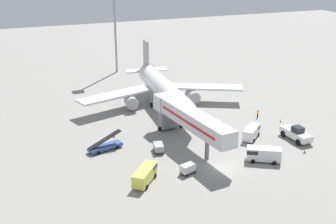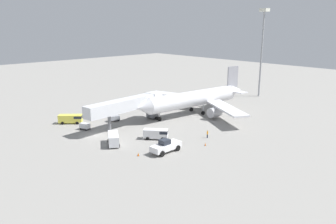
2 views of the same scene
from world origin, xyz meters
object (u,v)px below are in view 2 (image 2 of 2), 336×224
pushback_tug (166,146)px  service_van_far_right (71,118)px  airplane_at_gate (196,99)px  service_van_rear_left (113,138)px  service_van_outer_right (156,133)px  safety_cone_charlie (129,110)px  safety_cone_bravo (138,154)px  jet_bridge (129,105)px  baggage_cart_far_left (114,118)px  apron_light_mast (263,37)px  baggage_cart_mid_left (85,126)px  safety_cone_alpha (205,144)px  ground_crew_worker_foreground (207,134)px  belt_loader_truck (110,110)px

pushback_tug → service_van_far_right: (-29.47, -3.88, 0.05)m
pushback_tug → airplane_at_gate: bearing=121.1°
service_van_far_right → service_van_rear_left: size_ratio=0.98×
service_van_outer_right → safety_cone_charlie: bearing=156.6°
safety_cone_bravo → jet_bridge: bearing=147.5°
jet_bridge → safety_cone_charlie: size_ratio=31.54×
baggage_cart_far_left → apron_light_mast: 55.94m
service_van_far_right → baggage_cart_mid_left: (6.67, -0.12, -0.40)m
safety_cone_alpha → jet_bridge: bearing=-173.0°
service_van_rear_left → safety_cone_bravo: bearing=-1.1°
baggage_cart_far_left → ground_crew_worker_foreground: ground_crew_worker_foreground is taller
ground_crew_worker_foreground → apron_light_mast: 51.13m
ground_crew_worker_foreground → service_van_far_right: bearing=-151.8°
jet_bridge → service_van_far_right: (-11.01, -9.36, -3.74)m
belt_loader_truck → apron_light_mast: 54.03m
ground_crew_worker_foreground → safety_cone_charlie: bearing=177.3°
baggage_cart_mid_left → safety_cone_charlie: bearing=110.3°
service_van_rear_left → safety_cone_charlie: 26.29m
service_van_far_right → baggage_cart_far_left: service_van_far_right is taller
belt_loader_truck → ground_crew_worker_foreground: belt_loader_truck is taller
service_van_rear_left → safety_cone_charlie: bearing=136.4°
belt_loader_truck → service_van_rear_left: (21.77, -13.58, 0.55)m
jet_bridge → ground_crew_worker_foreground: bearing=19.3°
service_van_rear_left → baggage_cart_far_left: size_ratio=1.98×
safety_cone_charlie → baggage_cart_mid_left: bearing=-69.7°
service_van_rear_left → ground_crew_worker_foreground: (10.23, 16.74, -0.41)m
safety_cone_bravo → safety_cone_charlie: size_ratio=0.91×
baggage_cart_mid_left → ground_crew_worker_foreground: bearing=35.0°
safety_cone_bravo → belt_loader_truck: bearing=155.3°
service_van_rear_left → baggage_cart_far_left: 16.81m
baggage_cart_far_left → service_van_far_right: bearing=-122.2°
pushback_tug → baggage_cart_mid_left: 23.15m
pushback_tug → baggage_cart_far_left: bearing=168.8°
ground_crew_worker_foreground → apron_light_mast: bearing=109.5°
safety_cone_alpha → apron_light_mast: bearing=110.9°
jet_bridge → service_van_outer_right: 12.39m
airplane_at_gate → safety_cone_bravo: 32.90m
service_van_outer_right → service_van_rear_left: (-3.41, -8.42, 0.09)m
belt_loader_truck → safety_cone_charlie: bearing=58.8°
service_van_far_right → service_van_rear_left: service_van_rear_left is taller
service_van_outer_right → ground_crew_worker_foreground: size_ratio=3.01×
service_van_far_right → service_van_rear_left: bearing=-2.7°
service_van_outer_right → service_van_far_right: bearing=-161.7°
jet_bridge → safety_cone_alpha: (21.25, 2.62, -4.71)m
baggage_cart_mid_left → apron_light_mast: bearing=83.5°
safety_cone_bravo → apron_light_mast: bearing=102.6°
apron_light_mast → ground_crew_worker_foreground: bearing=-70.5°
jet_bridge → service_van_far_right: bearing=-139.6°
pushback_tug → safety_cone_bravo: (-2.08, -4.93, -0.87)m
apron_light_mast → baggage_cart_mid_left: bearing=-96.5°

